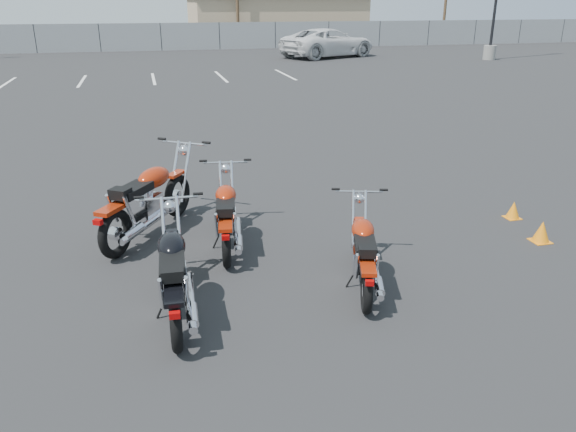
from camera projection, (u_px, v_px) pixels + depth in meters
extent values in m
plane|color=black|center=(284.00, 284.00, 6.89)|extent=(120.00, 120.00, 0.00)
torus|color=black|center=(177.00, 195.00, 8.95)|extent=(0.48, 0.64, 0.68)
cylinder|color=silver|center=(177.00, 195.00, 8.95)|extent=(0.20, 0.22, 0.18)
torus|color=black|center=(115.00, 234.00, 7.49)|extent=(0.48, 0.64, 0.68)
cylinder|color=silver|center=(115.00, 234.00, 7.49)|extent=(0.20, 0.22, 0.18)
cube|color=black|center=(149.00, 210.00, 8.20)|extent=(0.75, 1.06, 0.07)
cube|color=silver|center=(146.00, 207.00, 8.13)|extent=(0.50, 0.54, 0.34)
cylinder|color=silver|center=(145.00, 193.00, 8.05)|extent=(0.35, 0.36, 0.30)
ellipsoid|color=#962109|center=(154.00, 178.00, 8.22)|extent=(0.65, 0.74, 0.29)
cube|color=black|center=(133.00, 190.00, 7.75)|extent=(0.59, 0.69, 0.11)
cube|color=black|center=(120.00, 193.00, 7.48)|extent=(0.32, 0.31, 0.14)
cube|color=#962109|center=(111.00, 209.00, 7.34)|extent=(0.43, 0.51, 0.06)
cube|color=#962109|center=(176.00, 174.00, 8.82)|extent=(0.34, 0.41, 0.05)
cylinder|color=silver|center=(129.00, 211.00, 7.49)|extent=(0.16, 0.21, 0.45)
cylinder|color=silver|center=(112.00, 208.00, 7.58)|extent=(0.16, 0.21, 0.45)
cylinder|color=silver|center=(147.00, 224.00, 7.87)|extent=(0.78, 1.11, 0.15)
cylinder|color=silver|center=(132.00, 232.00, 7.54)|extent=(0.34, 0.41, 0.15)
cylinder|color=silver|center=(186.00, 172.00, 8.90)|extent=(0.29, 0.41, 0.90)
cylinder|color=silver|center=(174.00, 171.00, 8.97)|extent=(0.29, 0.41, 0.90)
sphere|color=silver|center=(184.00, 150.00, 8.99)|extent=(0.25, 0.25, 0.18)
cylinder|color=silver|center=(185.00, 143.00, 8.97)|extent=(0.69, 0.47, 0.03)
cylinder|color=black|center=(206.00, 143.00, 8.81)|extent=(0.14, 0.11, 0.04)
cylinder|color=black|center=(162.00, 139.00, 9.05)|extent=(0.14, 0.11, 0.04)
cylinder|color=black|center=(137.00, 225.00, 8.23)|extent=(0.16, 0.12, 0.34)
cube|color=#990505|center=(98.00, 222.00, 7.10)|extent=(0.13, 0.12, 0.07)
torus|color=black|center=(173.00, 259.00, 6.83)|extent=(0.14, 0.61, 0.61)
cylinder|color=silver|center=(173.00, 259.00, 6.83)|extent=(0.11, 0.17, 0.16)
torus|color=black|center=(176.00, 323.00, 5.49)|extent=(0.14, 0.61, 0.61)
cylinder|color=silver|center=(176.00, 323.00, 5.49)|extent=(0.11, 0.17, 0.16)
cube|color=black|center=(174.00, 284.00, 6.15)|extent=(0.15, 1.06, 0.06)
cube|color=silver|center=(174.00, 282.00, 6.08)|extent=(0.30, 0.40, 0.30)
cylinder|color=silver|center=(173.00, 266.00, 6.01)|extent=(0.21, 0.26, 0.27)
ellipsoid|color=black|center=(171.00, 246.00, 6.18)|extent=(0.33, 0.60, 0.26)
cube|color=black|center=(172.00, 267.00, 5.74)|extent=(0.29, 0.57, 0.10)
cube|color=black|center=(172.00, 274.00, 5.50)|extent=(0.23, 0.19, 0.12)
cube|color=black|center=(174.00, 295.00, 5.36)|extent=(0.20, 0.43, 0.05)
cube|color=black|center=(172.00, 235.00, 6.72)|extent=(0.15, 0.35, 0.04)
cylinder|color=silver|center=(186.00, 291.00, 5.56)|extent=(0.06, 0.19, 0.40)
cylinder|color=silver|center=(161.00, 294.00, 5.52)|extent=(0.06, 0.19, 0.40)
cylinder|color=silver|center=(191.00, 301.00, 5.92)|extent=(0.14, 1.12, 0.13)
cylinder|color=silver|center=(192.00, 315.00, 5.62)|extent=(0.14, 0.36, 0.13)
cylinder|color=silver|center=(179.00, 231.00, 6.84)|extent=(0.06, 0.40, 0.80)
cylinder|color=silver|center=(164.00, 232.00, 6.81)|extent=(0.06, 0.40, 0.80)
sphere|color=silver|center=(170.00, 207.00, 6.88)|extent=(0.17, 0.17, 0.16)
cylinder|color=silver|center=(169.00, 198.00, 6.86)|extent=(0.71, 0.06, 0.03)
cylinder|color=black|center=(198.00, 194.00, 6.90)|extent=(0.12, 0.04, 0.04)
cylinder|color=black|center=(139.00, 198.00, 6.76)|extent=(0.12, 0.04, 0.04)
cylinder|color=black|center=(163.00, 306.00, 6.10)|extent=(0.16, 0.03, 0.30)
cube|color=#990505|center=(175.00, 315.00, 5.14)|extent=(0.10, 0.06, 0.06)
torus|color=black|center=(227.00, 209.00, 8.52)|extent=(0.19, 0.59, 0.58)
cylinder|color=silver|center=(227.00, 209.00, 8.52)|extent=(0.12, 0.17, 0.15)
torus|color=black|center=(226.00, 246.00, 7.23)|extent=(0.19, 0.59, 0.58)
cylinder|color=silver|center=(226.00, 246.00, 7.23)|extent=(0.12, 0.17, 0.15)
cube|color=black|center=(227.00, 224.00, 7.86)|extent=(0.25, 1.01, 0.06)
cube|color=silver|center=(226.00, 221.00, 7.80)|extent=(0.32, 0.40, 0.29)
cylinder|color=silver|center=(226.00, 209.00, 7.74)|extent=(0.23, 0.27, 0.25)
ellipsoid|color=#962109|center=(226.00, 195.00, 7.89)|extent=(0.38, 0.60, 0.25)
cube|color=black|center=(226.00, 208.00, 7.47)|extent=(0.33, 0.56, 0.10)
cube|color=black|center=(225.00, 211.00, 7.23)|extent=(0.24, 0.20, 0.12)
cube|color=#962109|center=(225.00, 225.00, 7.10)|extent=(0.23, 0.42, 0.05)
cube|color=#962109|center=(226.00, 190.00, 8.41)|extent=(0.17, 0.34, 0.04)
cylinder|color=silver|center=(235.00, 225.00, 7.29)|extent=(0.07, 0.18, 0.38)
cylinder|color=silver|center=(217.00, 225.00, 7.27)|extent=(0.07, 0.18, 0.38)
cylinder|color=silver|center=(238.00, 235.00, 7.63)|extent=(0.25, 1.06, 0.12)
cylinder|color=silver|center=(238.00, 243.00, 7.34)|extent=(0.17, 0.35, 0.13)
cylinder|color=silver|center=(232.00, 187.00, 8.53)|extent=(0.10, 0.39, 0.76)
cylinder|color=silver|center=(221.00, 188.00, 8.51)|extent=(0.10, 0.39, 0.76)
sphere|color=silver|center=(226.00, 169.00, 8.57)|extent=(0.18, 0.18, 0.15)
cylinder|color=silver|center=(226.00, 162.00, 8.56)|extent=(0.67, 0.13, 0.03)
cylinder|color=black|center=(248.00, 160.00, 8.55)|extent=(0.12, 0.05, 0.03)
cylinder|color=black|center=(203.00, 161.00, 8.49)|extent=(0.12, 0.05, 0.03)
cylinder|color=black|center=(217.00, 239.00, 7.83)|extent=(0.15, 0.05, 0.29)
cube|color=#990505|center=(226.00, 237.00, 6.89)|extent=(0.10, 0.07, 0.06)
torus|color=black|center=(359.00, 242.00, 7.39)|extent=(0.26, 0.55, 0.54)
cylinder|color=silver|center=(359.00, 242.00, 7.39)|extent=(0.13, 0.16, 0.14)
torus|color=black|center=(367.00, 290.00, 6.17)|extent=(0.26, 0.55, 0.54)
cylinder|color=silver|center=(367.00, 290.00, 6.17)|extent=(0.13, 0.16, 0.14)
cube|color=black|center=(362.00, 261.00, 6.77)|extent=(0.37, 0.93, 0.05)
cube|color=silver|center=(363.00, 259.00, 6.71)|extent=(0.34, 0.40, 0.27)
cylinder|color=silver|center=(364.00, 247.00, 6.65)|extent=(0.24, 0.27, 0.24)
ellipsoid|color=#962109|center=(363.00, 230.00, 6.80)|extent=(0.42, 0.58, 0.23)
cube|color=black|center=(366.00, 246.00, 6.40)|extent=(0.37, 0.54, 0.09)
cube|color=black|center=(367.00, 251.00, 6.18)|extent=(0.24, 0.21, 0.11)
cube|color=#962109|center=(368.00, 268.00, 6.05)|extent=(0.27, 0.41, 0.05)
cube|color=#962109|center=(360.00, 222.00, 7.29)|extent=(0.20, 0.33, 0.04)
cylinder|color=silver|center=(376.00, 267.00, 6.21)|extent=(0.09, 0.17, 0.36)
cylinder|color=silver|center=(357.00, 266.00, 6.22)|extent=(0.09, 0.17, 0.36)
cylinder|color=silver|center=(376.00, 276.00, 6.53)|extent=(0.37, 0.98, 0.12)
cylinder|color=silver|center=(379.00, 286.00, 6.25)|extent=(0.20, 0.34, 0.12)
cylinder|color=silver|center=(365.00, 219.00, 7.39)|extent=(0.14, 0.36, 0.71)
cylinder|color=silver|center=(353.00, 219.00, 7.39)|extent=(0.14, 0.36, 0.71)
sphere|color=silver|center=(359.00, 198.00, 7.44)|extent=(0.18, 0.18, 0.14)
cylinder|color=silver|center=(359.00, 192.00, 7.43)|extent=(0.61, 0.21, 0.03)
cylinder|color=black|center=(384.00, 190.00, 7.38)|extent=(0.11, 0.06, 0.03)
cylinder|color=black|center=(336.00, 189.00, 7.41)|extent=(0.11, 0.06, 0.03)
cylinder|color=black|center=(352.00, 277.00, 6.75)|extent=(0.14, 0.06, 0.27)
cube|color=#990505|center=(370.00, 283.00, 5.86)|extent=(0.10, 0.08, 0.05)
cone|color=orange|center=(513.00, 210.00, 8.91)|extent=(0.21, 0.21, 0.27)
cube|color=orange|center=(512.00, 218.00, 8.96)|extent=(0.23, 0.23, 0.01)
cone|color=orange|center=(542.00, 231.00, 8.04)|extent=(0.24, 0.24, 0.30)
cube|color=orange|center=(540.00, 241.00, 8.09)|extent=(0.26, 0.26, 0.01)
cylinder|color=gray|center=(490.00, 52.00, 32.56)|extent=(0.70, 0.70, 0.80)
cube|color=gray|center=(161.00, 37.00, 38.21)|extent=(80.00, 0.04, 1.80)
cylinder|color=black|center=(35.00, 39.00, 36.37)|extent=(0.06, 0.06, 1.80)
cylinder|color=black|center=(100.00, 38.00, 37.29)|extent=(0.06, 0.06, 1.80)
cylinder|color=black|center=(161.00, 37.00, 38.21)|extent=(0.06, 0.06, 1.80)
cylinder|color=black|center=(219.00, 36.00, 39.13)|extent=(0.06, 0.06, 1.80)
cylinder|color=black|center=(275.00, 35.00, 40.05)|extent=(0.06, 0.06, 1.80)
cylinder|color=black|center=(329.00, 34.00, 40.96)|extent=(0.06, 0.06, 1.80)
cylinder|color=black|center=(379.00, 34.00, 41.88)|extent=(0.06, 0.06, 1.80)
cylinder|color=black|center=(428.00, 33.00, 42.80)|extent=(0.06, 0.06, 1.80)
cylinder|color=black|center=(475.00, 32.00, 43.72)|extent=(0.06, 0.06, 1.80)
cylinder|color=black|center=(520.00, 31.00, 44.64)|extent=(0.06, 0.06, 1.80)
cylinder|color=black|center=(563.00, 31.00, 45.56)|extent=(0.06, 0.06, 1.80)
cube|color=tan|center=(274.00, 19.00, 48.35)|extent=(14.00, 9.00, 3.40)
cube|color=silver|center=(6.00, 83.00, 23.36)|extent=(0.12, 4.00, 0.01)
cube|color=silver|center=(82.00, 81.00, 24.05)|extent=(0.12, 4.00, 0.01)
cube|color=silver|center=(154.00, 79.00, 24.74)|extent=(0.12, 4.00, 0.01)
cube|color=silver|center=(221.00, 77.00, 25.43)|extent=(0.12, 4.00, 0.01)
cube|color=silver|center=(285.00, 75.00, 26.12)|extent=(0.12, 4.00, 0.01)
imported|color=silver|center=(329.00, 34.00, 33.62)|extent=(5.31, 7.47, 2.64)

